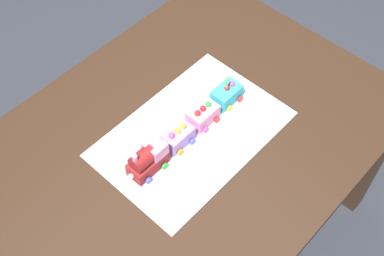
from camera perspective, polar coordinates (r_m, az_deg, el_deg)
The scene contains 8 objects.
ground_plane at distance 2.29m, azimuth -0.91°, elevation -11.99°, with size 8.00×8.00×0.00m, color #2D3038.
dining_table at distance 1.73m, azimuth -1.17°, elevation -3.37°, with size 1.40×1.00×0.74m.
cake_board at distance 1.65m, azimuth -0.00°, elevation -0.66°, with size 0.60×0.40×0.00m, color silver.
cake_locomotive at distance 1.54m, azimuth -4.87°, elevation -3.53°, with size 0.14×0.08×0.12m.
cake_car_gondola_lavender at distance 1.61m, azimuth -1.54°, elevation -1.04°, with size 0.10×0.08×0.07m.
cake_car_flatbed_bubblegum at distance 1.66m, azimuth 1.27°, elevation 1.41°, with size 0.10×0.08×0.07m.
cake_car_hopper_turquoise at distance 1.72m, azimuth 3.93°, elevation 3.70°, with size 0.10×0.08×0.07m.
birthday_candle at distance 1.66m, azimuth 3.97°, elevation 5.21°, with size 0.01×0.01×0.06m.
Camera 1 is at (-0.66, -0.66, 2.09)m, focal length 48.08 mm.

